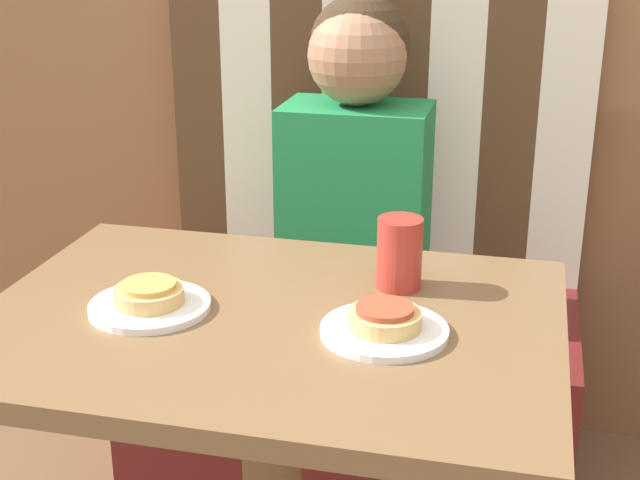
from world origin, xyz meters
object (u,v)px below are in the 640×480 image
(plate_left, at_px, (150,306))
(person, at_px, (356,150))
(plate_right, at_px, (384,331))
(pizza_left, at_px, (149,294))
(pizza_right, at_px, (385,318))
(drinking_cup, at_px, (399,253))

(plate_left, bearing_deg, person, 75.40)
(plate_left, height_order, plate_right, same)
(pizza_left, distance_m, pizza_right, 0.38)
(plate_right, height_order, pizza_right, pizza_right)
(person, height_order, pizza_right, person)
(person, distance_m, pizza_right, 0.75)
(plate_right, distance_m, drinking_cup, 0.19)
(pizza_left, xyz_separation_m, drinking_cup, (0.37, 0.18, 0.03))
(plate_left, distance_m, plate_right, 0.38)
(plate_left, distance_m, pizza_left, 0.02)
(person, xyz_separation_m, plate_left, (-0.19, -0.72, -0.08))
(person, distance_m, plate_left, 0.75)
(plate_left, height_order, pizza_right, pizza_right)
(plate_right, height_order, pizza_left, pizza_left)
(plate_right, bearing_deg, plate_left, 180.00)
(pizza_left, relative_size, pizza_right, 1.00)
(plate_left, xyz_separation_m, pizza_left, (0.00, 0.00, 0.02))
(pizza_left, bearing_deg, person, 75.40)
(pizza_right, bearing_deg, drinking_cup, 92.12)
(plate_right, height_order, drinking_cup, drinking_cup)
(plate_left, bearing_deg, drinking_cup, 26.24)
(person, relative_size, pizza_right, 6.45)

